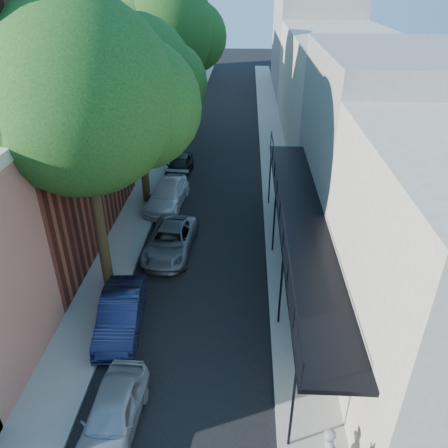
# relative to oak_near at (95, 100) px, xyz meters

# --- Properties ---
(road_surface) EXTENTS (6.00, 64.00, 0.01)m
(road_surface) POSITION_rel_oak_near_xyz_m (3.37, 19.74, -7.87)
(road_surface) COLOR black
(road_surface) RESTS_ON ground
(sidewalk_left) EXTENTS (2.00, 64.00, 0.12)m
(sidewalk_left) POSITION_rel_oak_near_xyz_m (-0.63, 19.74, -7.82)
(sidewalk_left) COLOR gray
(sidewalk_left) RESTS_ON ground
(sidewalk_right) EXTENTS (2.00, 64.00, 0.12)m
(sidewalk_right) POSITION_rel_oak_near_xyz_m (7.37, 19.74, -7.82)
(sidewalk_right) COLOR gray
(sidewalk_right) RESTS_ON ground
(buildings_left) EXTENTS (10.10, 59.10, 12.00)m
(buildings_left) POSITION_rel_oak_near_xyz_m (-5.93, 18.50, -2.94)
(buildings_left) COLOR #C67565
(buildings_left) RESTS_ON ground
(buildings_right) EXTENTS (9.80, 55.00, 10.00)m
(buildings_right) POSITION_rel_oak_near_xyz_m (12.36, 19.23, -3.45)
(buildings_right) COLOR beige
(buildings_right) RESTS_ON ground
(oak_near) EXTENTS (7.48, 6.80, 11.42)m
(oak_near) POSITION_rel_oak_near_xyz_m (0.00, 0.00, 0.00)
(oak_near) COLOR #342415
(oak_near) RESTS_ON ground
(oak_mid) EXTENTS (6.60, 6.00, 10.20)m
(oak_mid) POSITION_rel_oak_near_xyz_m (-0.05, 7.97, -0.82)
(oak_mid) COLOR #342415
(oak_mid) RESTS_ON ground
(oak_far) EXTENTS (7.70, 7.00, 11.90)m
(oak_far) POSITION_rel_oak_near_xyz_m (0.01, 17.01, 0.38)
(oak_far) COLOR #342415
(oak_far) RESTS_ON ground
(parked_car_a) EXTENTS (1.62, 3.75, 1.26)m
(parked_car_a) POSITION_rel_oak_near_xyz_m (1.62, -6.96, -7.25)
(parked_car_a) COLOR #9199A1
(parked_car_a) RESTS_ON ground
(parked_car_b) EXTENTS (1.82, 4.24, 1.36)m
(parked_car_b) POSITION_rel_oak_near_xyz_m (0.77, -2.74, -7.20)
(parked_car_b) COLOR #131A3B
(parked_car_b) RESTS_ON ground
(parked_car_c) EXTENTS (2.36, 4.65, 1.26)m
(parked_car_c) POSITION_rel_oak_near_xyz_m (1.79, 2.51, -7.25)
(parked_car_c) COLOR slate
(parked_car_c) RESTS_ON ground
(parked_car_d) EXTENTS (2.25, 4.79, 1.35)m
(parked_car_d) POSITION_rel_oak_near_xyz_m (0.85, 7.40, -7.20)
(parked_car_d) COLOR silver
(parked_car_d) RESTS_ON ground
(parked_car_e) EXTENTS (1.68, 3.82, 1.28)m
(parked_car_e) POSITION_rel_oak_near_xyz_m (0.90, 11.90, -7.24)
(parked_car_e) COLOR black
(parked_car_e) RESTS_ON ground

